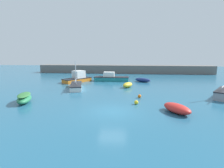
{
  "coord_description": "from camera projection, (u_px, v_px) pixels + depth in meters",
  "views": [
    {
      "loc": [
        1.5,
        -14.96,
        5.07
      ],
      "look_at": [
        -0.98,
        9.18,
        0.87
      ],
      "focal_mm": 28.0,
      "sensor_mm": 36.0,
      "label": 1
    }
  ],
  "objects": [
    {
      "name": "motorboat_with_cabin",
      "position": [
        78.0,
        78.0,
        31.87
      ],
      "size": [
        4.79,
        5.5,
        2.04
      ],
      "rotation": [
        0.0,
        0.0,
        4.08
      ],
      "color": "orange",
      "rests_on": "ground_plane"
    },
    {
      "name": "fishing_dinghy_green",
      "position": [
        128.0,
        85.0,
        26.73
      ],
      "size": [
        1.98,
        2.58,
        0.77
      ],
      "rotation": [
        0.0,
        0.0,
        1.13
      ],
      "color": "yellow",
      "rests_on": "ground_plane"
    },
    {
      "name": "rowboat_with_red_cover",
      "position": [
        24.0,
        98.0,
        18.35
      ],
      "size": [
        2.41,
        3.5,
        0.95
      ],
      "rotation": [
        0.0,
        0.0,
        5.09
      ],
      "color": "#287A4C",
      "rests_on": "ground_plane"
    },
    {
      "name": "mooring_buoy_yellow",
      "position": [
        136.0,
        102.0,
        17.74
      ],
      "size": [
        0.42,
        0.42,
        0.42
      ],
      "primitive_type": "sphere",
      "color": "yellow",
      "rests_on": "ground_plane"
    },
    {
      "name": "rowboat_white_midwater",
      "position": [
        177.0,
        108.0,
        15.21
      ],
      "size": [
        2.66,
        3.2,
        0.78
      ],
      "rotation": [
        0.0,
        0.0,
        5.23
      ],
      "color": "red",
      "rests_on": "ground_plane"
    },
    {
      "name": "sailboat_short_mast",
      "position": [
        76.0,
        86.0,
        25.74
      ],
      "size": [
        2.95,
        5.97,
        4.01
      ],
      "rotation": [
        0.0,
        0.0,
        1.84
      ],
      "color": "white",
      "rests_on": "ground_plane"
    },
    {
      "name": "ground_plane",
      "position": [
        112.0,
        112.0,
        15.69
      ],
      "size": [
        120.0,
        120.0,
        0.2
      ],
      "primitive_type": "cube",
      "color": "#235B7A"
    },
    {
      "name": "rowboat_blue_near",
      "position": [
        143.0,
        80.0,
        31.91
      ],
      "size": [
        3.21,
        2.6,
        0.73
      ],
      "rotation": [
        0.0,
        0.0,
        5.72
      ],
      "color": "navy",
      "rests_on": "ground_plane"
    },
    {
      "name": "harbor_breakwater",
      "position": [
        124.0,
        69.0,
        46.72
      ],
      "size": [
        45.41,
        3.6,
        2.09
      ],
      "primitive_type": "cube",
      "color": "#66605B",
      "rests_on": "ground_plane"
    },
    {
      "name": "mooring_buoy_orange",
      "position": [
        139.0,
        96.0,
        20.37
      ],
      "size": [
        0.4,
        0.4,
        0.4
      ],
      "primitive_type": "sphere",
      "color": "orange",
      "rests_on": "ground_plane"
    },
    {
      "name": "cabin_cruiser_white",
      "position": [
        111.0,
        78.0,
        33.1
      ],
      "size": [
        6.51,
        2.11,
        1.7
      ],
      "rotation": [
        0.0,
        0.0,
        0.01
      ],
      "color": "teal",
      "rests_on": "ground_plane"
    }
  ]
}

